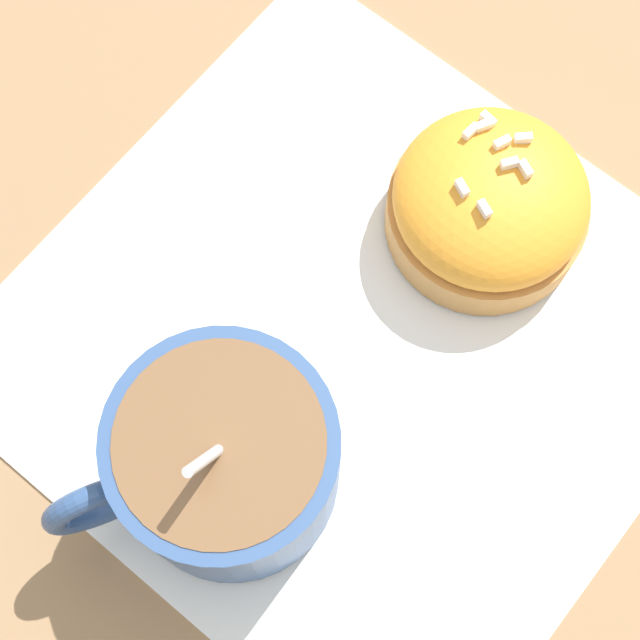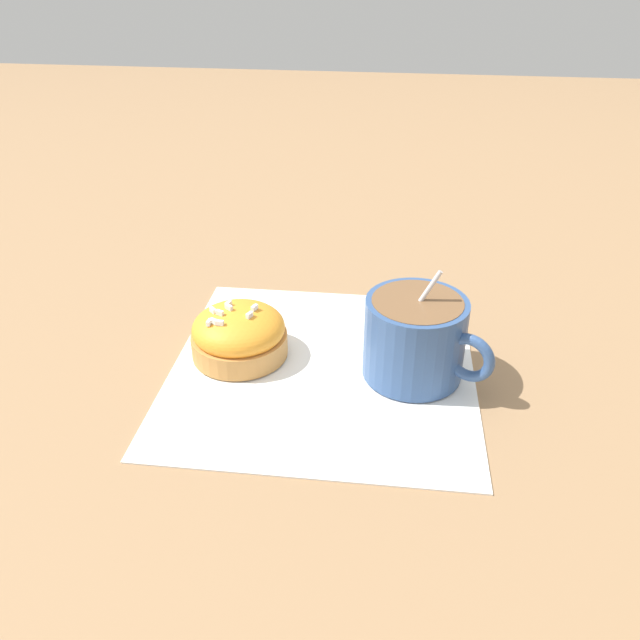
% 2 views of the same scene
% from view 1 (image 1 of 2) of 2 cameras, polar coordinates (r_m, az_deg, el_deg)
% --- Properties ---
extents(ground_plane, '(3.00, 3.00, 0.00)m').
position_cam_1_polar(ground_plane, '(0.46, 1.91, -1.11)').
color(ground_plane, '#93704C').
extents(paper_napkin, '(0.27, 0.28, 0.00)m').
position_cam_1_polar(paper_napkin, '(0.46, 1.91, -1.05)').
color(paper_napkin, white).
rests_on(paper_napkin, ground_plane).
extents(coffee_cup, '(0.11, 0.09, 0.10)m').
position_cam_1_polar(coffee_cup, '(0.41, -5.57, -7.15)').
color(coffee_cup, '#335184').
rests_on(coffee_cup, paper_napkin).
extents(frosted_pastry, '(0.09, 0.09, 0.05)m').
position_cam_1_polar(frosted_pastry, '(0.46, 9.00, 6.14)').
color(frosted_pastry, '#C18442').
rests_on(frosted_pastry, paper_napkin).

